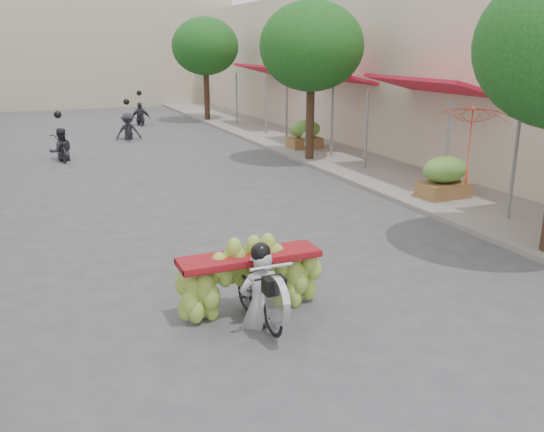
% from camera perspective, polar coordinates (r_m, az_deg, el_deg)
% --- Properties ---
extents(sidewalk_right, '(4.00, 60.00, 0.12)m').
position_cam_1_polar(sidewalk_right, '(21.39, 6.37, 6.30)').
color(sidewalk_right, gray).
rests_on(sidewalk_right, ground).
extents(shophouse_row_right, '(9.77, 40.00, 6.00)m').
position_cam_1_polar(shophouse_row_right, '(23.16, 19.06, 13.63)').
color(shophouse_row_right, beige).
rests_on(shophouse_row_right, ground).
extents(far_building, '(20.00, 6.00, 7.00)m').
position_cam_1_polar(far_building, '(41.49, -19.01, 15.20)').
color(far_building, '#B8AB91').
rests_on(far_building, ground).
extents(street_tree_mid, '(3.40, 3.40, 5.25)m').
position_cam_1_polar(street_tree_mid, '(19.42, 3.92, 16.39)').
color(street_tree_mid, '#3A2719').
rests_on(street_tree_mid, ground).
extents(street_tree_far, '(3.40, 3.40, 5.25)m').
position_cam_1_polar(street_tree_far, '(30.62, -6.64, 16.34)').
color(street_tree_far, '#3A2719').
rests_on(street_tree_far, ground).
extents(produce_crate_mid, '(1.20, 0.88, 1.16)m').
position_cam_1_polar(produce_crate_mid, '(15.13, 16.73, 4.01)').
color(produce_crate_mid, brown).
rests_on(produce_crate_mid, ground).
extents(produce_crate_far, '(1.20, 0.88, 1.16)m').
position_cam_1_polar(produce_crate_far, '(21.79, 3.28, 8.30)').
color(produce_crate_far, brown).
rests_on(produce_crate_far, ground).
extents(banana_motorbike, '(2.20, 1.74, 2.07)m').
position_cam_1_polar(banana_motorbike, '(8.20, -1.71, -5.74)').
color(banana_motorbike, black).
rests_on(banana_motorbike, ground).
extents(market_umbrella, '(2.71, 2.71, 1.89)m').
position_cam_1_polar(market_umbrella, '(14.08, 19.41, 10.44)').
color(market_umbrella, red).
rests_on(market_umbrella, ground).
extents(pedestrian, '(0.77, 0.46, 1.55)m').
position_cam_1_polar(pedestrian, '(21.49, 3.33, 8.68)').
color(pedestrian, white).
rests_on(pedestrian, ground).
extents(bg_motorbike_a, '(0.83, 1.56, 1.95)m').
position_cam_1_polar(bg_motorbike_a, '(21.13, -20.25, 7.19)').
color(bg_motorbike_a, black).
rests_on(bg_motorbike_a, ground).
extents(bg_motorbike_b, '(1.12, 1.84, 1.95)m').
position_cam_1_polar(bg_motorbike_b, '(25.22, -14.12, 9.23)').
color(bg_motorbike_b, black).
rests_on(bg_motorbike_b, ground).
extents(bg_motorbike_c, '(1.01, 1.45, 1.95)m').
position_cam_1_polar(bg_motorbike_c, '(29.84, -12.94, 10.37)').
color(bg_motorbike_c, black).
rests_on(bg_motorbike_c, ground).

